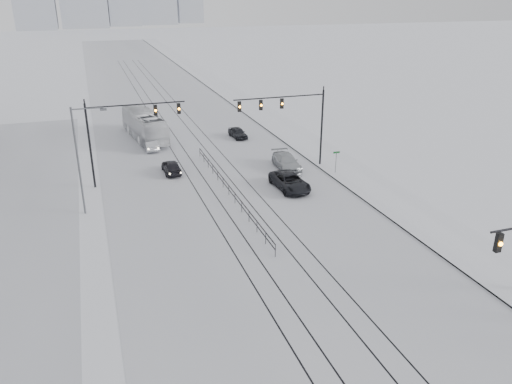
{
  "coord_description": "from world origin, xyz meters",
  "views": [
    {
      "loc": [
        -11.07,
        -10.66,
        17.34
      ],
      "look_at": [
        0.07,
        22.44,
        3.2
      ],
      "focal_mm": 35.0,
      "sensor_mm": 36.0,
      "label": 1
    }
  ],
  "objects_px": {
    "sedan_nb_front": "(290,182)",
    "sedan_nb_far": "(238,133)",
    "box_truck": "(144,125)",
    "sedan_sb_outer": "(151,144)",
    "sedan_sb_inner": "(171,167)",
    "sedan_nb_right": "(286,162)"
  },
  "relations": [
    {
      "from": "sedan_sb_outer",
      "to": "sedan_nb_far",
      "type": "distance_m",
      "value": 11.2
    },
    {
      "from": "sedan_sb_inner",
      "to": "sedan_nb_front",
      "type": "distance_m",
      "value": 12.58
    },
    {
      "from": "sedan_nb_front",
      "to": "sedan_nb_far",
      "type": "height_order",
      "value": "sedan_nb_front"
    },
    {
      "from": "sedan_nb_right",
      "to": "sedan_nb_far",
      "type": "relative_size",
      "value": 1.36
    },
    {
      "from": "sedan_nb_far",
      "to": "box_truck",
      "type": "relative_size",
      "value": 0.31
    },
    {
      "from": "sedan_nb_front",
      "to": "sedan_sb_outer",
      "type": "bearing_deg",
      "value": 119.67
    },
    {
      "from": "sedan_sb_inner",
      "to": "box_truck",
      "type": "height_order",
      "value": "box_truck"
    },
    {
      "from": "sedan_sb_outer",
      "to": "sedan_nb_far",
      "type": "bearing_deg",
      "value": -172.74
    },
    {
      "from": "sedan_sb_inner",
      "to": "sedan_nb_front",
      "type": "xyz_separation_m",
      "value": [
        9.76,
        -7.94,
        0.06
      ]
    },
    {
      "from": "sedan_nb_right",
      "to": "box_truck",
      "type": "relative_size",
      "value": 0.42
    },
    {
      "from": "sedan_sb_inner",
      "to": "sedan_nb_far",
      "type": "bearing_deg",
      "value": -135.04
    },
    {
      "from": "sedan_nb_front",
      "to": "sedan_nb_far",
      "type": "distance_m",
      "value": 18.45
    },
    {
      "from": "sedan_nb_far",
      "to": "box_truck",
      "type": "height_order",
      "value": "box_truck"
    },
    {
      "from": "sedan_sb_outer",
      "to": "box_truck",
      "type": "xyz_separation_m",
      "value": [
        -0.06,
        4.91,
        1.02
      ]
    },
    {
      "from": "sedan_nb_far",
      "to": "box_truck",
      "type": "xyz_separation_m",
      "value": [
        -11.16,
        3.38,
        1.07
      ]
    },
    {
      "from": "sedan_sb_inner",
      "to": "sedan_nb_right",
      "type": "height_order",
      "value": "sedan_nb_right"
    },
    {
      "from": "sedan_sb_outer",
      "to": "box_truck",
      "type": "bearing_deg",
      "value": -89.87
    },
    {
      "from": "box_truck",
      "to": "sedan_nb_front",
      "type": "bearing_deg",
      "value": 108.47
    },
    {
      "from": "sedan_nb_front",
      "to": "sedan_nb_far",
      "type": "xyz_separation_m",
      "value": [
        0.45,
        18.44,
        -0.1
      ]
    },
    {
      "from": "sedan_sb_outer",
      "to": "sedan_nb_right",
      "type": "height_order",
      "value": "sedan_nb_right"
    },
    {
      "from": "sedan_sb_outer",
      "to": "sedan_nb_far",
      "type": "xyz_separation_m",
      "value": [
        11.1,
        1.52,
        -0.05
      ]
    },
    {
      "from": "sedan_sb_inner",
      "to": "sedan_nb_right",
      "type": "bearing_deg",
      "value": 167.33
    }
  ]
}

